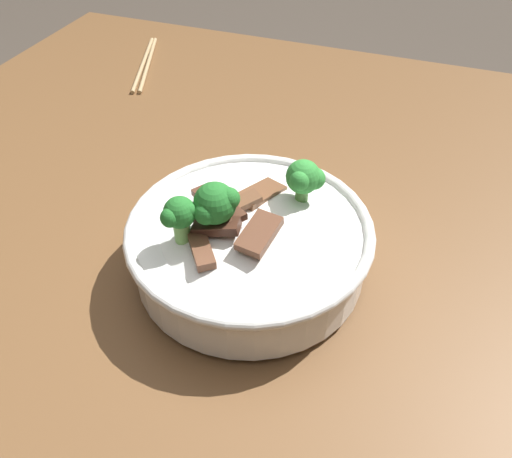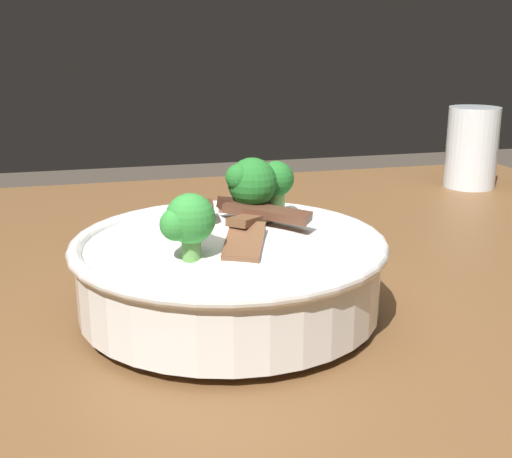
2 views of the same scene
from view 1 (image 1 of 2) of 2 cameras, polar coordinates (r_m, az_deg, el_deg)
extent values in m
cube|color=brown|center=(0.64, -8.76, -2.03)|extent=(1.17, 1.02, 0.05)
cube|color=brown|center=(1.40, -13.41, 3.73)|extent=(0.09, 0.09, 0.77)
cube|color=brown|center=(1.25, 22.49, -4.94)|extent=(0.09, 0.09, 0.77)
cylinder|color=white|center=(0.56, -0.67, -4.27)|extent=(0.12, 0.12, 0.01)
cylinder|color=white|center=(0.54, -0.70, -1.99)|extent=(0.24, 0.24, 0.06)
torus|color=white|center=(0.52, -0.72, 0.16)|extent=(0.26, 0.26, 0.01)
ellipsoid|color=white|center=(0.53, -0.71, -1.03)|extent=(0.21, 0.21, 0.06)
cube|color=brown|center=(0.48, -6.14, -2.30)|extent=(0.05, 0.04, 0.01)
cube|color=brown|center=(0.54, 0.49, 3.85)|extent=(0.07, 0.05, 0.02)
cube|color=#4C2B1E|center=(0.49, -4.45, 0.26)|extent=(0.03, 0.05, 0.02)
cube|color=brown|center=(0.52, -2.44, 2.58)|extent=(0.06, 0.05, 0.01)
cube|color=brown|center=(0.48, 0.37, -0.49)|extent=(0.05, 0.04, 0.02)
cube|color=#563323|center=(0.52, -4.23, 2.81)|extent=(0.06, 0.07, 0.01)
cylinder|color=#5B9947|center=(0.54, 5.15, 3.99)|extent=(0.01, 0.01, 0.02)
sphere|color=green|center=(0.53, 5.29, 5.85)|extent=(0.04, 0.04, 0.04)
sphere|color=green|center=(0.52, 4.92, 5.41)|extent=(0.02, 0.02, 0.02)
sphere|color=green|center=(0.53, 6.53, 5.64)|extent=(0.02, 0.02, 0.02)
cylinder|color=#5B9947|center=(0.50, -4.46, 0.63)|extent=(0.02, 0.02, 0.02)
sphere|color=#237028|center=(0.48, -4.62, 2.90)|extent=(0.04, 0.04, 0.04)
sphere|color=#237028|center=(0.48, -5.63, 1.80)|extent=(0.02, 0.02, 0.02)
sphere|color=#237028|center=(0.48, -3.08, 3.43)|extent=(0.02, 0.02, 0.02)
cylinder|color=#7AB256|center=(0.50, -8.28, -0.15)|extent=(0.02, 0.02, 0.03)
sphere|color=#237028|center=(0.48, -8.54, 1.85)|extent=(0.03, 0.03, 0.03)
sphere|color=#237028|center=(0.48, -9.59, 1.27)|extent=(0.02, 0.02, 0.02)
sphere|color=#237028|center=(0.48, -7.53, 2.10)|extent=(0.01, 0.01, 0.01)
cylinder|color=tan|center=(1.01, -11.99, 17.66)|extent=(0.21, 0.09, 0.01)
cylinder|color=tan|center=(1.01, -12.53, 17.63)|extent=(0.21, 0.08, 0.01)
camera|label=2|loc=(0.89, 20.27, 28.16)|focal=46.95mm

